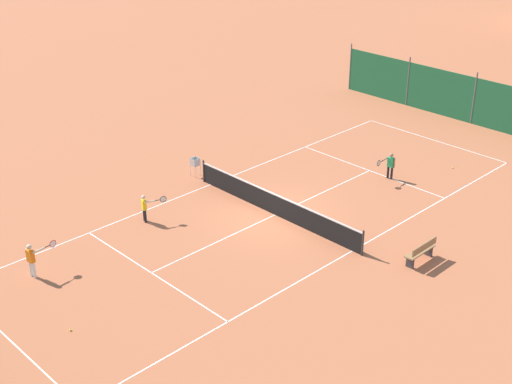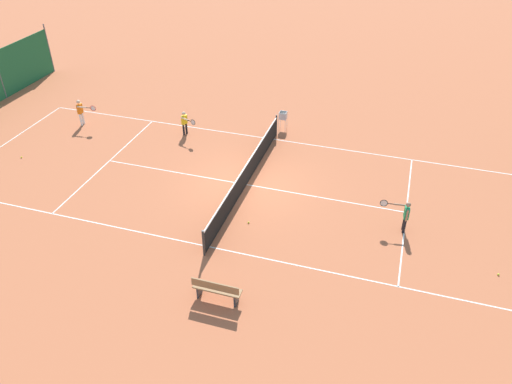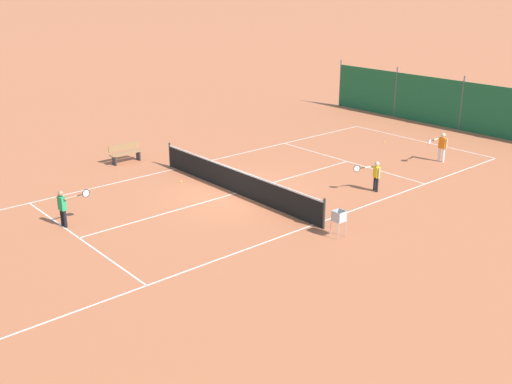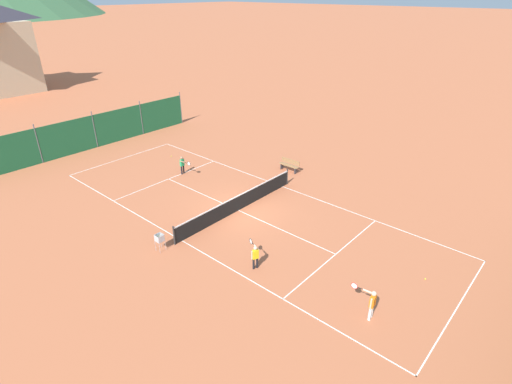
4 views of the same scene
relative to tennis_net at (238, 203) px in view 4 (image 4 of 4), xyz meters
The scene contains 12 objects.
ground_plane 0.50m from the tennis_net, ahead, with size 600.00×600.00×0.00m, color #B7603D.
court_line_markings 0.50m from the tennis_net, ahead, with size 8.25×23.85×0.01m.
tennis_net is the anchor object (origin of this frame).
windscreen_fence_far 15.52m from the tennis_net, 90.00° to the left, with size 17.28×0.08×2.90m.
player_near_service 6.42m from the tennis_net, 79.41° to the left, with size 0.43×1.06×1.26m.
player_far_service 9.90m from the tennis_net, 106.05° to the right, with size 0.45×1.09×1.32m.
player_far_baseline 5.33m from the tennis_net, 128.31° to the right, with size 0.69×0.91×1.19m.
tennis_ball_service_box 2.62m from the tennis_net, 20.00° to the left, with size 0.07×0.07×0.07m, color #CCE033.
tennis_ball_alley_left 10.35m from the tennis_net, 84.69° to the right, with size 0.07×0.07×0.07m, color #CCE033.
tennis_ball_far_corner 9.82m from the tennis_net, 74.58° to the left, with size 0.07×0.07×0.07m, color #CCE033.
ball_hopper 5.30m from the tennis_net, behind, with size 0.36×0.36×0.89m.
courtside_bench 6.45m from the tennis_net, 10.40° to the left, with size 0.36×1.50×0.84m.
Camera 4 is at (-14.21, -13.81, 11.27)m, focal length 28.00 mm.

